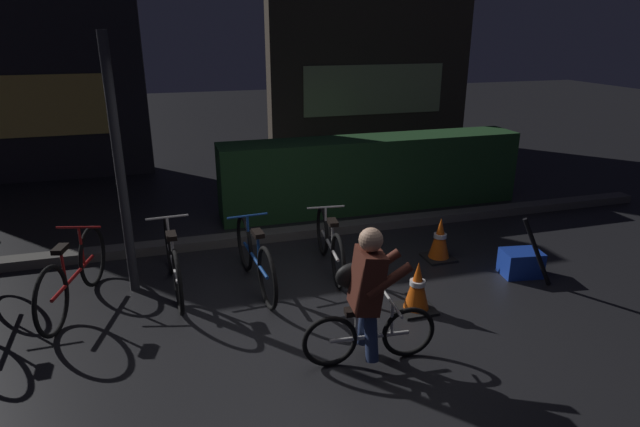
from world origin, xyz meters
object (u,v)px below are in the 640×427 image
closed_umbrella (537,252)px  street_post (120,170)px  traffic_cone_far (440,239)px  parked_bike_left_mid (74,275)px  parked_bike_center_right (255,258)px  parked_bike_right_mid (330,244)px  blue_crate (521,263)px  traffic_cone_near (417,287)px  parked_bike_center_left (173,261)px  cyclist (367,296)px

closed_umbrella → street_post: bearing=7.5°
traffic_cone_far → parked_bike_left_mid: bearing=-179.9°
parked_bike_center_right → closed_umbrella: closed_umbrella is taller
street_post → traffic_cone_far: (3.63, -0.23, -1.10)m
parked_bike_right_mid → parked_bike_left_mid: bearing=98.3°
parked_bike_center_right → blue_crate: size_ratio=3.76×
parked_bike_center_right → parked_bike_right_mid: parked_bike_center_right is taller
traffic_cone_far → blue_crate: size_ratio=1.24×
traffic_cone_near → traffic_cone_far: bearing=52.0°
street_post → parked_bike_left_mid: 1.18m
parked_bike_left_mid → traffic_cone_near: bearing=-93.1°
traffic_cone_near → parked_bike_right_mid: bearing=115.1°
blue_crate → parked_bike_left_mid: bearing=172.3°
parked_bike_center_left → closed_umbrella: 4.01m
parked_bike_center_right → cyclist: (0.68, -1.64, 0.28)m
street_post → blue_crate: street_post is taller
blue_crate → closed_umbrella: (-0.01, -0.25, 0.25)m
parked_bike_right_mid → traffic_cone_near: (0.56, -1.19, -0.06)m
closed_umbrella → traffic_cone_near: bearing=28.1°
traffic_cone_near → cyclist: (-0.81, -0.66, 0.37)m
parked_bike_center_right → blue_crate: bearing=-105.7°
parked_bike_left_mid → blue_crate: (4.88, -0.66, -0.21)m
parked_bike_left_mid → closed_umbrella: (4.87, -0.91, 0.04)m
parked_bike_center_left → parked_bike_right_mid: bearing=-92.3°
parked_bike_center_left → street_post: bearing=66.9°
street_post → parked_bike_center_left: 1.11m
cyclist → parked_bike_left_mid: bearing=150.3°
parked_bike_left_mid → cyclist: 3.08m
traffic_cone_near → cyclist: bearing=-141.0°
traffic_cone_far → closed_umbrella: bearing=-53.4°
street_post → parked_bike_right_mid: 2.47m
parked_bike_left_mid → cyclist: bearing=-109.6°
parked_bike_center_left → parked_bike_right_mid: 1.80m
blue_crate → closed_umbrella: bearing=-92.7°
parked_bike_center_right → traffic_cone_far: 2.33m
street_post → parked_bike_center_right: (1.30, -0.31, -1.02)m
parked_bike_left_mid → closed_umbrella: closed_umbrella is taller
parked_bike_center_left → blue_crate: bearing=-104.5°
cyclist → street_post: bearing=139.9°
blue_crate → street_post: bearing=168.3°
parked_bike_left_mid → blue_crate: size_ratio=3.79×
parked_bike_center_left → traffic_cone_near: size_ratio=3.12×
traffic_cone_far → cyclist: 2.42m
street_post → parked_bike_right_mid: (2.23, -0.11, -1.04)m
parked_bike_right_mid → traffic_cone_far: size_ratio=2.81×
parked_bike_center_left → blue_crate: parked_bike_center_left is taller
parked_bike_left_mid → traffic_cone_near: size_ratio=3.08×
cyclist → blue_crate: bearing=28.7°
street_post → parked_bike_right_mid: street_post is taller
traffic_cone_near → closed_umbrella: size_ratio=0.64×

